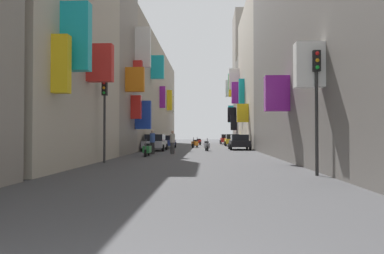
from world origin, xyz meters
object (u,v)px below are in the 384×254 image
at_px(parked_car_black, 239,142).
at_px(scooter_red, 198,142).
at_px(parked_car_yellow, 232,140).
at_px(scooter_silver, 207,146).
at_px(parked_car_blue, 166,141).
at_px(scooter_orange, 195,143).
at_px(traffic_light_near_corner, 104,107).
at_px(scooter_green, 147,149).
at_px(parked_car_silver, 155,142).
at_px(pedestrian_near_right, 172,142).
at_px(pedestrian_near_left, 152,142).
at_px(traffic_light_far_corner, 317,91).
at_px(parked_car_red, 226,139).

xyz_separation_m(parked_car_black, scooter_red, (-4.28, 14.61, -0.29)).
xyz_separation_m(parked_car_yellow, scooter_silver, (-3.19, -13.73, -0.31)).
bearing_deg(parked_car_blue, scooter_orange, 24.63).
bearing_deg(traffic_light_near_corner, scooter_green, 76.62).
bearing_deg(parked_car_blue, traffic_light_near_corner, -92.61).
bearing_deg(parked_car_blue, parked_car_silver, -92.31).
xyz_separation_m(parked_car_yellow, pedestrian_near_right, (-5.76, -18.70, 0.10)).
bearing_deg(scooter_orange, parked_car_silver, -113.55).
distance_m(pedestrian_near_left, pedestrian_near_right, 1.53).
xyz_separation_m(parked_car_blue, pedestrian_near_left, (0.37, -11.77, 0.18)).
xyz_separation_m(scooter_orange, pedestrian_near_left, (-2.70, -13.17, 0.43)).
bearing_deg(scooter_orange, parked_car_blue, -155.37).
bearing_deg(pedestrian_near_left, parked_car_blue, 91.79).
bearing_deg(parked_car_yellow, parked_car_blue, -135.37).
bearing_deg(scooter_silver, scooter_green, -116.14).
bearing_deg(scooter_green, parked_car_black, 56.51).
height_order(parked_car_yellow, traffic_light_near_corner, traffic_light_near_corner).
xyz_separation_m(scooter_silver, scooter_orange, (-1.31, 7.67, 0.00)).
distance_m(parked_car_blue, pedestrian_near_left, 11.77).
bearing_deg(parked_car_yellow, scooter_green, -108.17).
distance_m(parked_car_yellow, traffic_light_far_corner, 32.85).
relative_size(parked_car_black, scooter_orange, 2.19).
bearing_deg(scooter_silver, parked_car_black, 39.99).
height_order(scooter_silver, pedestrian_near_right, pedestrian_near_right).
distance_m(parked_car_black, parked_car_blue, 8.33).
height_order(parked_car_silver, traffic_light_far_corner, traffic_light_far_corner).
xyz_separation_m(pedestrian_near_right, traffic_light_near_corner, (-2.71, -8.63, 2.02)).
relative_size(scooter_red, scooter_orange, 0.96).
bearing_deg(parked_car_silver, traffic_light_near_corner, -92.74).
height_order(scooter_silver, scooter_orange, same).
height_order(parked_car_silver, pedestrian_near_left, pedestrian_near_left).
relative_size(parked_car_yellow, pedestrian_near_right, 2.34).
relative_size(parked_car_red, traffic_light_far_corner, 0.96).
xyz_separation_m(scooter_green, pedestrian_near_right, (1.40, 3.12, 0.41)).
bearing_deg(scooter_green, scooter_silver, 63.86).
bearing_deg(parked_car_red, traffic_light_far_corner, -88.45).
xyz_separation_m(parked_car_yellow, scooter_red, (-4.37, 3.48, -0.31)).
bearing_deg(scooter_silver, pedestrian_near_right, -117.32).
height_order(scooter_green, scooter_orange, same).
relative_size(parked_car_blue, parked_car_yellow, 1.00).
height_order(parked_car_blue, parked_car_yellow, parked_car_yellow).
bearing_deg(scooter_orange, traffic_light_far_corner, -78.78).
height_order(parked_car_black, pedestrian_near_left, pedestrian_near_left).
bearing_deg(parked_car_red, scooter_silver, -97.26).
relative_size(scooter_orange, traffic_light_near_corner, 0.44).
bearing_deg(scooter_red, traffic_light_near_corner, -97.59).
xyz_separation_m(scooter_green, traffic_light_near_corner, (-1.31, -5.51, 2.43)).
xyz_separation_m(parked_car_yellow, traffic_light_far_corner, (0.79, -32.77, 2.28)).
relative_size(parked_car_blue, scooter_orange, 2.16).
relative_size(parked_car_red, traffic_light_near_corner, 1.02).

